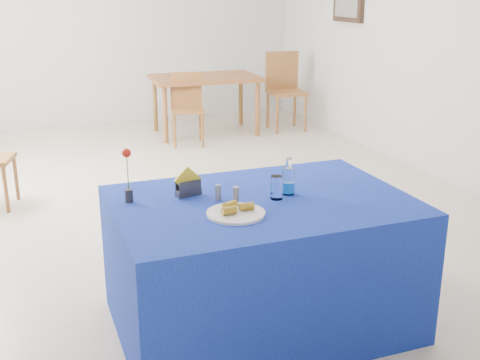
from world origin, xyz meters
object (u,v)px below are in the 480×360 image
plate (236,213)px  blue_table (261,263)px  water_bottle (288,182)px  oak_table (205,82)px  chair_bg_right (284,85)px  chair_bg_left (187,103)px

plate → blue_table: plate is taller
plate → water_bottle: water_bottle is taller
plate → oak_table: 4.95m
blue_table → chair_bg_right: (2.21, 4.51, 0.21)m
plate → oak_table: (1.33, 4.77, -0.09)m
blue_table → water_bottle: bearing=10.7°
plate → chair_bg_right: (2.42, 4.68, -0.18)m
blue_table → plate: bearing=-141.5°
oak_table → chair_bg_left: bearing=-131.3°
plate → oak_table: bearing=74.4°
oak_table → chair_bg_right: 1.10m
chair_bg_left → chair_bg_right: size_ratio=0.84×
blue_table → chair_bg_right: chair_bg_right is taller
water_bottle → chair_bg_right: chair_bg_right is taller
oak_table → chair_bg_left: chair_bg_left is taller
blue_table → chair_bg_left: chair_bg_left is taller
plate → water_bottle: 0.44m
plate → chair_bg_left: size_ratio=0.35×
chair_bg_left → chair_bg_right: (1.45, 0.33, 0.09)m
water_bottle → plate: bearing=-152.3°
blue_table → water_bottle: water_bottle is taller
blue_table → oak_table: blue_table is taller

